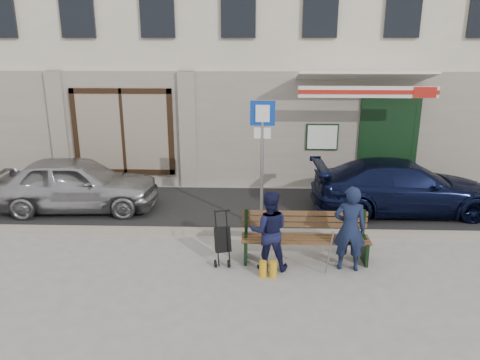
{
  "coord_description": "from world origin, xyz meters",
  "views": [
    {
      "loc": [
        0.48,
        -7.79,
        4.1
      ],
      "look_at": [
        0.16,
        1.6,
        1.2
      ],
      "focal_mm": 35.0,
      "sensor_mm": 36.0,
      "label": 1
    }
  ],
  "objects_px": {
    "man": "(350,229)",
    "parking_sign": "(262,144)",
    "car_silver": "(76,184)",
    "woman": "(269,231)",
    "stroller": "(223,241)",
    "bench": "(303,238)",
    "car_navy": "(403,187)"
  },
  "relations": [
    {
      "from": "car_navy",
      "to": "stroller",
      "type": "bearing_deg",
      "value": 122.3
    },
    {
      "from": "stroller",
      "to": "bench",
      "type": "bearing_deg",
      "value": -10.84
    },
    {
      "from": "car_navy",
      "to": "bench",
      "type": "relative_size",
      "value": 1.82
    },
    {
      "from": "car_silver",
      "to": "woman",
      "type": "bearing_deg",
      "value": -125.28
    },
    {
      "from": "car_silver",
      "to": "stroller",
      "type": "xyz_separation_m",
      "value": [
        3.75,
        -2.7,
        -0.22
      ]
    },
    {
      "from": "car_navy",
      "to": "woman",
      "type": "xyz_separation_m",
      "value": [
        -3.31,
        -3.04,
        0.11
      ]
    },
    {
      "from": "car_navy",
      "to": "parking_sign",
      "type": "distance_m",
      "value": 3.81
    },
    {
      "from": "car_navy",
      "to": "man",
      "type": "height_order",
      "value": "man"
    },
    {
      "from": "car_navy",
      "to": "car_silver",
      "type": "bearing_deg",
      "value": 88.95
    },
    {
      "from": "car_silver",
      "to": "woman",
      "type": "xyz_separation_m",
      "value": [
        4.6,
        -2.9,
        0.08
      ]
    },
    {
      "from": "woman",
      "to": "stroller",
      "type": "distance_m",
      "value": 0.92
    },
    {
      "from": "bench",
      "to": "woman",
      "type": "height_order",
      "value": "woman"
    },
    {
      "from": "car_navy",
      "to": "parking_sign",
      "type": "xyz_separation_m",
      "value": [
        -3.42,
        -1.1,
        1.27
      ]
    },
    {
      "from": "car_silver",
      "to": "man",
      "type": "relative_size",
      "value": 2.46
    },
    {
      "from": "man",
      "to": "parking_sign",
      "type": "bearing_deg",
      "value": -43.73
    },
    {
      "from": "parking_sign",
      "to": "man",
      "type": "bearing_deg",
      "value": -47.11
    },
    {
      "from": "car_silver",
      "to": "bench",
      "type": "relative_size",
      "value": 1.63
    },
    {
      "from": "parking_sign",
      "to": "bench",
      "type": "xyz_separation_m",
      "value": [
        0.77,
        -1.59,
        -1.45
      ]
    },
    {
      "from": "woman",
      "to": "stroller",
      "type": "height_order",
      "value": "woman"
    },
    {
      "from": "car_silver",
      "to": "car_navy",
      "type": "relative_size",
      "value": 0.9
    },
    {
      "from": "bench",
      "to": "man",
      "type": "bearing_deg",
      "value": -21.43
    },
    {
      "from": "parking_sign",
      "to": "car_navy",
      "type": "bearing_deg",
      "value": 21.34
    },
    {
      "from": "car_silver",
      "to": "bench",
      "type": "bearing_deg",
      "value": -118.99
    },
    {
      "from": "car_navy",
      "to": "woman",
      "type": "height_order",
      "value": "woman"
    },
    {
      "from": "car_navy",
      "to": "parking_sign",
      "type": "bearing_deg",
      "value": 105.79
    },
    {
      "from": "woman",
      "to": "parking_sign",
      "type": "bearing_deg",
      "value": -87.38
    },
    {
      "from": "stroller",
      "to": "woman",
      "type": "bearing_deg",
      "value": -29.58
    },
    {
      "from": "car_navy",
      "to": "woman",
      "type": "relative_size",
      "value": 2.93
    },
    {
      "from": "stroller",
      "to": "man",
      "type": "bearing_deg",
      "value": -20.51
    },
    {
      "from": "parking_sign",
      "to": "stroller",
      "type": "distance_m",
      "value": 2.39
    },
    {
      "from": "car_navy",
      "to": "man",
      "type": "distance_m",
      "value": 3.54
    },
    {
      "from": "man",
      "to": "car_silver",
      "type": "bearing_deg",
      "value": -18.47
    }
  ]
}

